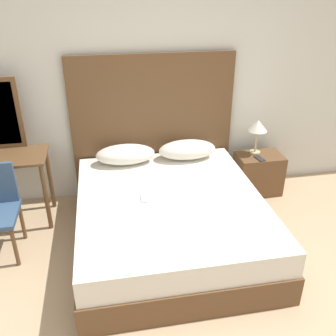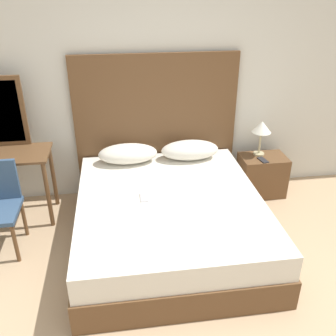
{
  "view_description": "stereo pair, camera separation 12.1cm",
  "coord_description": "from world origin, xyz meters",
  "px_view_note": "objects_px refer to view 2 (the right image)",
  "views": [
    {
      "loc": [
        -0.61,
        -1.68,
        2.32
      ],
      "look_at": [
        -0.05,
        1.32,
        0.76
      ],
      "focal_mm": 40.0,
      "sensor_mm": 36.0,
      "label": 1
    },
    {
      "loc": [
        -0.49,
        -1.7,
        2.32
      ],
      "look_at": [
        -0.05,
        1.32,
        0.76
      ],
      "focal_mm": 40.0,
      "sensor_mm": 36.0,
      "label": 2
    }
  ],
  "objects_px": {
    "nightstand": "(262,175)",
    "phone_on_nightstand": "(263,160)",
    "phone_on_bed": "(144,198)",
    "bed": "(169,220)",
    "table_lamp": "(262,129)"
  },
  "relations": [
    {
      "from": "phone_on_bed",
      "to": "phone_on_nightstand",
      "type": "bearing_deg",
      "value": 25.05
    },
    {
      "from": "bed",
      "to": "phone_on_bed",
      "type": "bearing_deg",
      "value": 176.86
    },
    {
      "from": "bed",
      "to": "phone_on_nightstand",
      "type": "relative_size",
      "value": 12.38
    },
    {
      "from": "phone_on_nightstand",
      "to": "nightstand",
      "type": "bearing_deg",
      "value": 61.79
    },
    {
      "from": "nightstand",
      "to": "table_lamp",
      "type": "distance_m",
      "value": 0.57
    },
    {
      "from": "phone_on_bed",
      "to": "phone_on_nightstand",
      "type": "relative_size",
      "value": 0.95
    },
    {
      "from": "bed",
      "to": "table_lamp",
      "type": "xyz_separation_m",
      "value": [
        1.17,
        0.83,
        0.55
      ]
    },
    {
      "from": "phone_on_bed",
      "to": "nightstand",
      "type": "distance_m",
      "value": 1.65
    },
    {
      "from": "bed",
      "to": "nightstand",
      "type": "relative_size",
      "value": 3.79
    },
    {
      "from": "phone_on_bed",
      "to": "table_lamp",
      "type": "relative_size",
      "value": 0.37
    },
    {
      "from": "phone_on_bed",
      "to": "phone_on_nightstand",
      "type": "height_order",
      "value": "phone_on_bed"
    },
    {
      "from": "nightstand",
      "to": "phone_on_nightstand",
      "type": "bearing_deg",
      "value": -118.21
    },
    {
      "from": "bed",
      "to": "phone_on_bed",
      "type": "xyz_separation_m",
      "value": [
        -0.24,
        0.01,
        0.26
      ]
    },
    {
      "from": "nightstand",
      "to": "phone_on_nightstand",
      "type": "xyz_separation_m",
      "value": [
        -0.05,
        -0.09,
        0.25
      ]
    },
    {
      "from": "phone_on_nightstand",
      "to": "phone_on_bed",
      "type": "bearing_deg",
      "value": -154.95
    }
  ]
}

